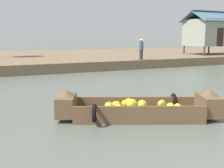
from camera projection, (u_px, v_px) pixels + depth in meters
ground_plane at (97, 92)px, 12.36m from camera, size 300.00×300.00×0.00m
riverbank_strip at (35, 59)px, 27.34m from camera, size 160.00×20.00×0.70m
banana_boat at (138, 108)px, 8.29m from camera, size 4.87×3.00×0.91m
stilt_house_mid_left at (208, 32)px, 28.10m from camera, size 4.59×3.86×4.46m
vendor_person at (141, 48)px, 21.48m from camera, size 0.44×0.44×1.66m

